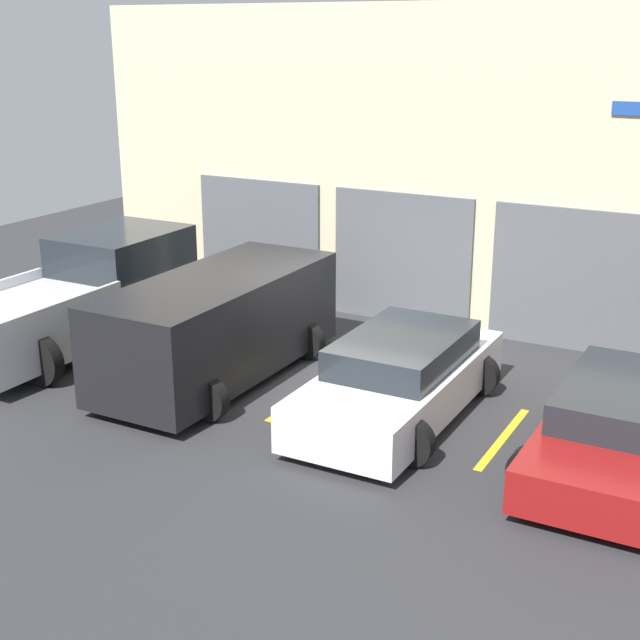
{
  "coord_description": "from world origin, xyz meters",
  "views": [
    {
      "loc": [
        6.34,
        -12.35,
        5.44
      ],
      "look_at": [
        0.0,
        -0.68,
        1.1
      ],
      "focal_mm": 50.0,
      "sensor_mm": 36.0,
      "label": 1
    }
  ],
  "objects_px": {
    "pickup_truck": "(83,296)",
    "van_right": "(625,426)",
    "sedan_side": "(218,324)",
    "sedan_white": "(400,378)"
  },
  "relations": [
    {
      "from": "van_right",
      "to": "pickup_truck",
      "type": "bearing_deg",
      "value": 178.15
    },
    {
      "from": "pickup_truck",
      "to": "van_right",
      "type": "height_order",
      "value": "pickup_truck"
    },
    {
      "from": "van_right",
      "to": "sedan_side",
      "type": "bearing_deg",
      "value": -179.79
    },
    {
      "from": "pickup_truck",
      "to": "van_right",
      "type": "relative_size",
      "value": 1.17
    },
    {
      "from": "sedan_side",
      "to": "sedan_white",
      "type": "bearing_deg",
      "value": 0.37
    },
    {
      "from": "sedan_white",
      "to": "van_right",
      "type": "distance_m",
      "value": 3.19
    },
    {
      "from": "sedan_white",
      "to": "sedan_side",
      "type": "distance_m",
      "value": 3.2
    },
    {
      "from": "pickup_truck",
      "to": "sedan_side",
      "type": "xyz_separation_m",
      "value": [
        3.19,
        -0.33,
        0.07
      ]
    },
    {
      "from": "pickup_truck",
      "to": "sedan_white",
      "type": "relative_size",
      "value": 1.2
    },
    {
      "from": "pickup_truck",
      "to": "sedan_white",
      "type": "height_order",
      "value": "pickup_truck"
    }
  ]
}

